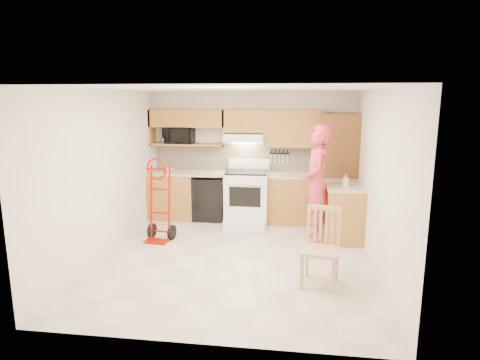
% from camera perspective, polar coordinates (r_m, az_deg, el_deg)
% --- Properties ---
extents(floor, '(4.00, 4.50, 0.02)m').
position_cam_1_polar(floor, '(6.34, -0.61, -10.79)').
color(floor, beige).
rests_on(floor, ground).
extents(ceiling, '(4.00, 4.50, 0.02)m').
position_cam_1_polar(ceiling, '(5.87, -0.66, 12.64)').
color(ceiling, white).
rests_on(ceiling, ground).
extents(wall_back, '(4.00, 0.02, 2.50)m').
position_cam_1_polar(wall_back, '(8.19, 1.63, 3.46)').
color(wall_back, white).
rests_on(wall_back, ground).
extents(wall_front, '(4.00, 0.02, 2.50)m').
position_cam_1_polar(wall_front, '(3.82, -5.52, -5.96)').
color(wall_front, white).
rests_on(wall_front, ground).
extents(wall_left, '(0.02, 4.50, 2.50)m').
position_cam_1_polar(wall_left, '(6.57, -18.27, 0.89)').
color(wall_left, white).
rests_on(wall_left, ground).
extents(wall_right, '(0.02, 4.50, 2.50)m').
position_cam_1_polar(wall_right, '(6.03, 18.63, -0.04)').
color(wall_right, white).
rests_on(wall_right, ground).
extents(backsplash, '(3.92, 0.03, 0.55)m').
position_cam_1_polar(backsplash, '(8.17, 1.61, 3.08)').
color(backsplash, beige).
rests_on(backsplash, wall_back).
extents(lower_cab_left, '(0.90, 0.60, 0.90)m').
position_cam_1_polar(lower_cab_left, '(8.34, -9.28, -2.14)').
color(lower_cab_left, '#AD762E').
rests_on(lower_cab_left, ground).
extents(dishwasher, '(0.60, 0.60, 0.85)m').
position_cam_1_polar(dishwasher, '(8.17, -4.22, -2.49)').
color(dishwasher, black).
rests_on(dishwasher, ground).
extents(lower_cab_right, '(1.14, 0.60, 0.90)m').
position_cam_1_polar(lower_cab_right, '(7.99, 7.30, -2.68)').
color(lower_cab_right, '#AD762E').
rests_on(lower_cab_right, ground).
extents(countertop_left, '(1.50, 0.63, 0.04)m').
position_cam_1_polar(countertop_left, '(8.17, -7.37, 1.00)').
color(countertop_left, '#BAAD8F').
rests_on(countertop_left, lower_cab_left).
extents(countertop_right, '(1.14, 0.63, 0.04)m').
position_cam_1_polar(countertop_right, '(7.89, 7.39, 0.63)').
color(countertop_right, '#BAAD8F').
rests_on(countertop_right, lower_cab_right).
extents(cab_return_right, '(0.60, 1.00, 0.90)m').
position_cam_1_polar(cab_return_right, '(7.27, 14.14, -4.37)').
color(cab_return_right, '#AD762E').
rests_on(cab_return_right, ground).
extents(countertop_return, '(0.63, 1.00, 0.04)m').
position_cam_1_polar(countertop_return, '(7.16, 14.32, -0.75)').
color(countertop_return, '#BAAD8F').
rests_on(countertop_return, cab_return_right).
extents(pantry_tall, '(0.70, 0.60, 2.10)m').
position_cam_1_polar(pantry_tall, '(7.91, 13.36, 1.40)').
color(pantry_tall, brown).
rests_on(pantry_tall, ground).
extents(upper_cab_left, '(1.50, 0.33, 0.34)m').
position_cam_1_polar(upper_cab_left, '(8.17, -7.31, 8.50)').
color(upper_cab_left, '#AD762E').
rests_on(upper_cab_left, wall_back).
extents(upper_shelf_mw, '(1.50, 0.33, 0.04)m').
position_cam_1_polar(upper_shelf_mw, '(8.21, -7.22, 4.94)').
color(upper_shelf_mw, '#AD762E').
rests_on(upper_shelf_mw, wall_back).
extents(upper_cab_center, '(0.76, 0.33, 0.44)m').
position_cam_1_polar(upper_cab_center, '(7.96, 0.66, 8.22)').
color(upper_cab_center, '#AD762E').
rests_on(upper_cab_center, wall_back).
extents(upper_cab_right, '(1.14, 0.33, 0.70)m').
position_cam_1_polar(upper_cab_right, '(7.91, 7.56, 7.09)').
color(upper_cab_right, '#AD762E').
rests_on(upper_cab_right, wall_back).
extents(range_hood, '(0.76, 0.46, 0.14)m').
position_cam_1_polar(range_hood, '(7.92, 0.60, 5.96)').
color(range_hood, white).
rests_on(range_hood, wall_back).
extents(knife_strip, '(0.40, 0.05, 0.29)m').
position_cam_1_polar(knife_strip, '(8.10, 5.47, 3.25)').
color(knife_strip, black).
rests_on(knife_strip, backsplash).
extents(microwave, '(0.59, 0.41, 0.32)m').
position_cam_1_polar(microwave, '(8.24, -8.45, 6.19)').
color(microwave, black).
rests_on(microwave, upper_shelf_mw).
extents(range, '(0.81, 1.06, 1.19)m').
position_cam_1_polar(range, '(7.82, 0.93, -1.79)').
color(range, white).
rests_on(range, ground).
extents(person, '(0.48, 0.72, 1.96)m').
position_cam_1_polar(person, '(6.88, 10.55, -0.55)').
color(person, '#CF3545').
rests_on(person, ground).
extents(hand_truck, '(0.56, 0.53, 1.27)m').
position_cam_1_polar(hand_truck, '(6.99, -11.34, -3.29)').
color(hand_truck, '#A00F00').
rests_on(hand_truck, ground).
extents(dining_chair, '(0.54, 0.57, 1.01)m').
position_cam_1_polar(dining_chair, '(5.40, 11.12, -9.22)').
color(dining_chair, tan).
rests_on(dining_chair, ground).
extents(soap_bottle, '(0.09, 0.09, 0.20)m').
position_cam_1_polar(soap_bottle, '(7.03, 14.47, 0.02)').
color(soap_bottle, white).
rests_on(soap_bottle, countertop_return).
extents(bowl, '(0.25, 0.25, 0.05)m').
position_cam_1_polar(bowl, '(8.26, -9.82, 1.37)').
color(bowl, white).
rests_on(bowl, countertop_left).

